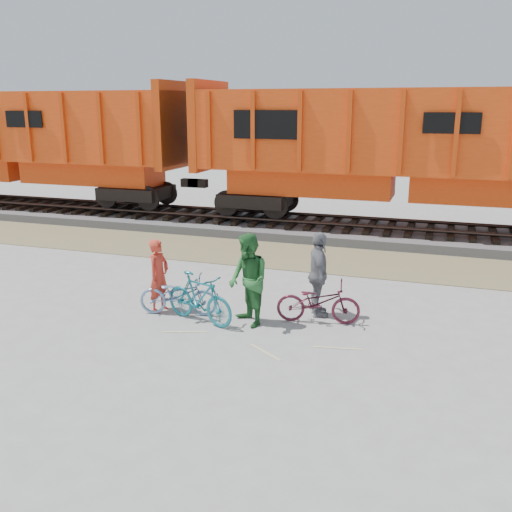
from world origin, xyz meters
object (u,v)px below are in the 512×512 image
object	(u,v)px
hopper_car_left	(25,139)
person_solo	(159,276)
person_man	(248,280)
hopper_car_center	(404,148)
bicycle_blue	(178,295)
bicycle_teal	(199,298)
bicycle_maroon	(318,302)
person_woman	(318,275)

from	to	relation	value
hopper_car_left	person_solo	world-z (taller)	hopper_car_left
person_solo	person_man	distance (m)	2.11
hopper_car_center	person_solo	xyz separation A→B (m)	(-4.29, -8.85, -2.21)
bicycle_blue	bicycle_teal	world-z (taller)	bicycle_teal
bicycle_teal	person_man	xyz separation A→B (m)	(1.00, 0.20, 0.42)
hopper_car_left	bicycle_teal	xyz separation A→B (m)	(11.81, -9.20, -2.49)
bicycle_teal	person_man	world-z (taller)	person_man
hopper_car_left	bicycle_maroon	world-z (taller)	hopper_car_left
person_man	person_solo	bearing A→B (deg)	-139.50
hopper_car_center	bicycle_blue	world-z (taller)	hopper_car_center
bicycle_teal	bicycle_maroon	xyz separation A→B (m)	(2.32, 0.76, -0.07)
bicycle_teal	person_solo	bearing A→B (deg)	90.53
bicycle_maroon	person_woman	size ratio (longest dim) A/B	0.94
hopper_car_center	person_woman	world-z (taller)	hopper_car_center
bicycle_maroon	person_woman	xyz separation A→B (m)	(-0.10, 0.40, 0.46)
hopper_car_left	bicycle_maroon	distance (m)	16.66
bicycle_blue	bicycle_maroon	size ratio (longest dim) A/B	0.99
bicycle_blue	person_solo	distance (m)	0.62
bicycle_blue	bicycle_teal	size ratio (longest dim) A/B	0.97
hopper_car_center	person_woman	distance (m)	8.37
person_solo	person_woman	world-z (taller)	person_woman
person_man	person_woman	xyz separation A→B (m)	(1.22, 0.96, -0.04)
bicycle_teal	person_man	distance (m)	1.10
hopper_car_center	bicycle_blue	distance (m)	10.05
hopper_car_center	bicycle_blue	bearing A→B (deg)	-112.95
bicycle_teal	bicycle_maroon	world-z (taller)	bicycle_teal
hopper_car_left	person_man	xyz separation A→B (m)	(12.81, -9.00, -2.06)
person_man	bicycle_maroon	bearing A→B (deg)	67.59
bicycle_maroon	person_man	bearing A→B (deg)	102.97
bicycle_blue	person_woman	xyz separation A→B (m)	(2.82, 0.90, 0.47)
hopper_car_center	bicycle_maroon	distance (m)	8.87
person_solo	person_woman	distance (m)	3.42
hopper_car_left	person_woman	size ratio (longest dim) A/B	7.72
hopper_car_left	person_solo	xyz separation A→B (m)	(10.71, -8.85, -2.21)
person_woman	person_man	bearing A→B (deg)	107.56
hopper_car_center	bicycle_teal	size ratio (longest dim) A/B	8.07
hopper_car_center	hopper_car_left	bearing A→B (deg)	180.00
bicycle_maroon	person_solo	size ratio (longest dim) A/B	1.07
hopper_car_left	bicycle_blue	distance (m)	14.57
bicycle_teal	bicycle_maroon	size ratio (longest dim) A/B	1.02
hopper_car_center	person_woman	bearing A→B (deg)	-96.87
person_woman	hopper_car_left	bearing A→B (deg)	39.57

